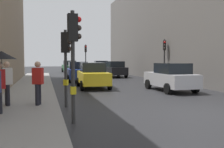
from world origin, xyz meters
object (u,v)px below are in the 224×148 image
(car_green_estate, at_px, (70,67))
(car_blue_van, at_px, (78,71))
(traffic_light_near_right, at_px, (66,54))
(traffic_light_near_left, at_px, (74,46))
(pedestrian_with_black_backpack, at_px, (6,81))
(traffic_light_mid_street, at_px, (164,53))
(pedestrian_with_umbrella, at_px, (1,64))
(pedestrian_in_red_jacket, at_px, (38,81))
(traffic_light_far_median, at_px, (86,54))
(car_white_compact, at_px, (101,67))
(car_silver_hatchback, at_px, (171,77))
(car_yellow_taxi, at_px, (93,75))
(car_dark_suv, at_px, (115,69))

(car_green_estate, height_order, car_blue_van, same)
(traffic_light_near_right, bearing_deg, car_blue_van, 80.28)
(traffic_light_near_left, xyz_separation_m, traffic_light_near_right, (-0.00, 2.70, -0.20))
(traffic_light_near_right, distance_m, pedestrian_with_black_backpack, 2.60)
(traffic_light_mid_street, distance_m, pedestrian_with_umbrella, 15.75)
(pedestrian_in_red_jacket, bearing_deg, traffic_light_far_median, 75.61)
(car_white_compact, height_order, pedestrian_with_black_backpack, pedestrian_with_black_backpack)
(traffic_light_near_left, bearing_deg, car_silver_hatchback, 43.05)
(traffic_light_near_left, xyz_separation_m, car_white_compact, (6.61, 25.67, -1.55))
(traffic_light_near_right, height_order, pedestrian_with_black_backpack, traffic_light_near_right)
(traffic_light_near_right, height_order, car_blue_van, traffic_light_near_right)
(traffic_light_mid_street, bearing_deg, traffic_light_far_median, 114.14)
(traffic_light_near_left, distance_m, pedestrian_with_black_backpack, 3.93)
(car_yellow_taxi, bearing_deg, car_blue_van, 93.18)
(car_blue_van, height_order, pedestrian_with_black_backpack, pedestrian_with_black_backpack)
(traffic_light_far_median, bearing_deg, car_dark_suv, -61.93)
(traffic_light_near_right, relative_size, pedestrian_in_red_jacket, 1.82)
(traffic_light_near_right, xyz_separation_m, traffic_light_far_median, (4.18, 20.73, 0.40))
(car_silver_hatchback, bearing_deg, car_blue_van, 119.03)
(traffic_light_far_median, relative_size, car_silver_hatchback, 0.90)
(car_yellow_taxi, bearing_deg, traffic_light_far_median, 82.73)
(pedestrian_with_black_backpack, height_order, pedestrian_in_red_jacket, same)
(traffic_light_near_left, xyz_separation_m, car_green_estate, (2.78, 29.49, -1.55))
(traffic_light_mid_street, bearing_deg, car_green_estate, 110.45)
(car_blue_van, bearing_deg, car_silver_hatchback, -60.97)
(car_dark_suv, height_order, pedestrian_in_red_jacket, pedestrian_in_red_jacket)
(traffic_light_mid_street, xyz_separation_m, car_silver_hatchback, (-2.47, -5.72, -1.69))
(car_white_compact, height_order, pedestrian_with_umbrella, pedestrian_with_umbrella)
(traffic_light_near_left, xyz_separation_m, pedestrian_in_red_jacket, (-1.14, 2.70, -1.29))
(traffic_light_mid_street, xyz_separation_m, car_dark_suv, (-2.62, 6.72, -1.69))
(traffic_light_near_left, xyz_separation_m, traffic_light_far_median, (4.18, 23.43, 0.21))
(car_dark_suv, xyz_separation_m, pedestrian_in_red_jacket, (-7.79, -16.10, 0.25))
(traffic_light_far_median, distance_m, car_silver_hatchback, 17.37)
(pedestrian_with_black_backpack, bearing_deg, car_yellow_taxi, 53.78)
(car_silver_hatchback, height_order, car_blue_van, same)
(traffic_light_mid_street, relative_size, car_white_compact, 0.86)
(pedestrian_with_umbrella, relative_size, pedestrian_in_red_jacket, 1.21)
(traffic_light_far_median, distance_m, car_yellow_taxi, 14.29)
(traffic_light_near_left, height_order, car_yellow_taxi, traffic_light_near_left)
(traffic_light_near_right, xyz_separation_m, car_dark_suv, (6.66, 16.09, -1.35))
(traffic_light_far_median, xyz_separation_m, car_dark_suv, (2.47, -4.64, -1.75))
(car_yellow_taxi, height_order, pedestrian_in_red_jacket, pedestrian_in_red_jacket)
(car_blue_van, bearing_deg, car_white_compact, 67.29)
(car_silver_hatchback, xyz_separation_m, pedestrian_with_umbrella, (-9.12, -4.91, 0.96))
(car_green_estate, height_order, pedestrian_with_umbrella, pedestrian_with_umbrella)
(traffic_light_mid_street, relative_size, pedestrian_in_red_jacket, 2.10)
(traffic_light_mid_street, distance_m, pedestrian_with_black_backpack, 14.91)
(car_yellow_taxi, relative_size, pedestrian_with_umbrella, 1.99)
(traffic_light_near_left, xyz_separation_m, pedestrian_with_black_backpack, (-2.37, 2.87, -1.26))
(car_green_estate, distance_m, pedestrian_with_black_backpack, 27.11)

